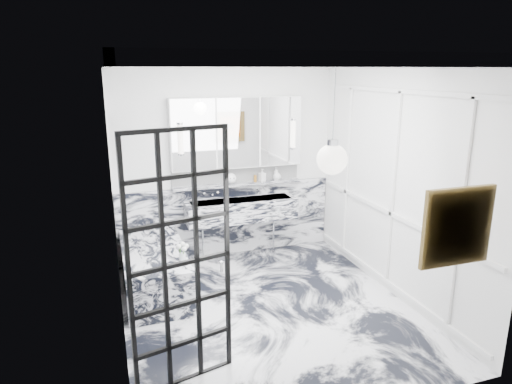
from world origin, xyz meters
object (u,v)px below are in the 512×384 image
object	(u,v)px
trough_sink	(241,210)
mirror_cabinet	(237,133)
bathtub	(155,269)
crittall_door	(181,264)

from	to	relation	value
trough_sink	mirror_cabinet	xyz separation A→B (m)	(-0.00, 0.17, 1.09)
trough_sink	bathtub	size ratio (longest dim) A/B	0.97
crittall_door	trough_sink	xyz separation A→B (m)	(1.26, 2.50, -0.39)
crittall_door	trough_sink	world-z (taller)	crittall_door
crittall_door	trough_sink	distance (m)	2.83
trough_sink	crittall_door	bearing A→B (deg)	-116.83
crittall_door	mirror_cabinet	world-z (taller)	mirror_cabinet
trough_sink	bathtub	distance (m)	1.55
mirror_cabinet	crittall_door	bearing A→B (deg)	-115.34
crittall_door	bathtub	xyz separation A→B (m)	(-0.06, 1.84, -0.84)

